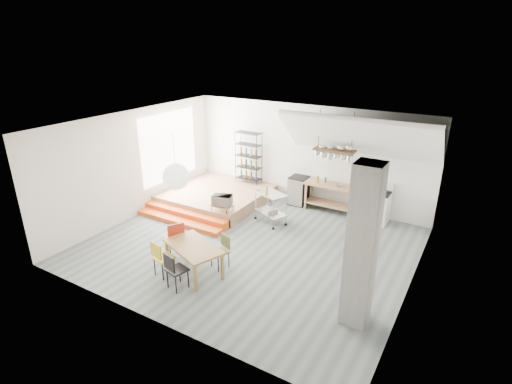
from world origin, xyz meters
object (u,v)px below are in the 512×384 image
Objects in this scene: stove at (378,207)px; rolling_cart at (271,203)px; mini_fridge at (299,190)px; dining_table at (193,249)px.

stove is 1.09× the size of rolling_cart.
dining_table is at bearing -93.97° from mini_fridge.
mini_fridge is at bearing 110.96° from rolling_cart.
stove is 3.17m from rolling_cart.
stove is 1.26× the size of mini_fridge.
dining_table is 1.55× the size of rolling_cart.
mini_fridge is at bearing 179.03° from stove.
rolling_cart reaches higher than mini_fridge.
dining_table is at bearing -69.77° from rolling_cart.
stove reaches higher than mini_fridge.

